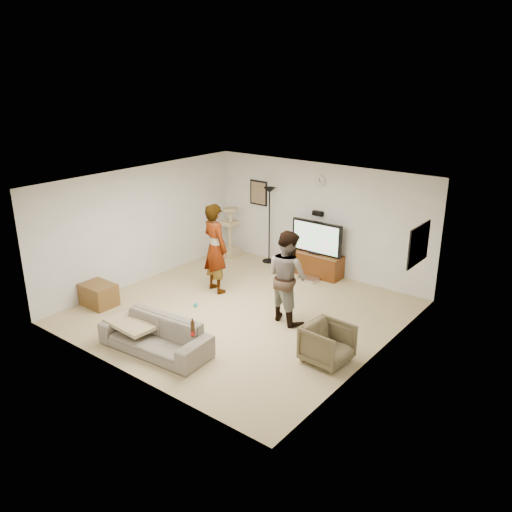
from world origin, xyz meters
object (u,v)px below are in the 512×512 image
Objects in this scene: person_left at (215,248)px; armchair at (327,344)px; cat_tree at (230,232)px; side_table at (99,295)px; beer_bottle at (193,329)px; person_right at (287,276)px; sofa at (155,335)px; tv at (317,238)px; floor_lamp at (269,226)px; tv_stand at (316,264)px.

person_left is 3.52m from armchair.
cat_tree reaches higher than armchair.
beer_bottle is at bearing -9.37° from side_table.
person_right is 2.57m from sofa.
person_left reaches higher than tv.
tv is 2.36m from person_left.
armchair is (1.52, 1.44, -0.37)m from beer_bottle.
tv is 1.34m from floor_lamp.
person_left is 1.09× the size of person_right.
side_table is (-4.63, -0.93, -0.10)m from armchair.
tv is 3.79m from armchair.
beer_bottle is at bearing 136.94° from armchair.
tv reaches higher than tv_stand.
cat_tree is (-2.37, -0.20, 0.37)m from tv_stand.
cat_tree is at bearing -41.63° from person_left.
tv is at bearing 97.62° from beer_bottle.
armchair is at bearing 177.83° from person_left.
side_table is (-2.51, -4.01, -0.66)m from tv.
tv is 4.57m from sofa.
beer_bottle reaches higher than sofa.
floor_lamp is 2.10m from person_left.
armchair is at bearing 11.32° from side_table.
cat_tree is at bearing -175.08° from tv_stand.
sofa reaches higher than side_table.
tv reaches higher than beer_bottle.
person_left is (1.20, -1.84, 0.31)m from cat_tree.
person_right reaches higher than beer_bottle.
sofa is at bearing 79.79° from person_right.
tv is at bearing 81.64° from sofa.
person_right is 6.91× the size of beer_bottle.
person_right is at bearing -33.10° from cat_tree.
person_right is 2.59× the size of side_table.
floor_lamp is 1.45× the size of cat_tree.
floor_lamp is 0.95× the size of sofa.
tv_stand is 1.01× the size of tv.
person_left is 3.06m from beer_bottle.
person_left is 2.82× the size of side_table.
tv_stand is at bearing 97.62° from beer_bottle.
floor_lamp is (-1.34, 0.04, 0.65)m from tv_stand.
sofa is at bearing -93.53° from tv.
sofa is 0.97m from beer_bottle.
side_table is at bearing -122.00° from tv.
person_left reaches higher than beer_bottle.
tv is 0.98× the size of cat_tree.
cat_tree is at bearing 124.55° from beer_bottle.
tv is 0.66× the size of person_left.
tv_stand is 2.41m from cat_tree.
person_right is (2.12, -2.30, -0.04)m from floor_lamp.
armchair is (2.41, 1.44, 0.04)m from sofa.
armchair is (4.50, -2.88, -0.31)m from cat_tree.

